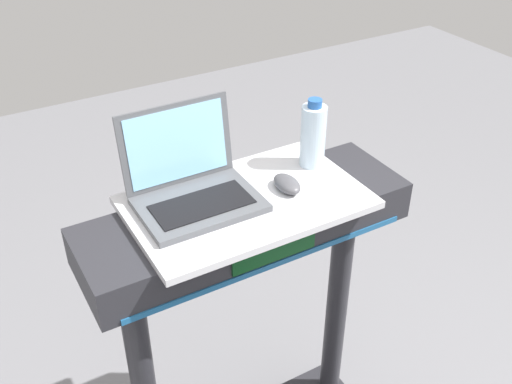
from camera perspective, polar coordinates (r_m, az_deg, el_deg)
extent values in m
cylinder|color=#28282D|center=(2.06, 7.66, -10.61)|extent=(0.07, 0.07, 0.83)
cube|color=#28282D|center=(1.61, -0.89, -2.87)|extent=(0.90, 0.28, 0.11)
cube|color=#0C3F19|center=(1.51, 1.77, -5.65)|extent=(0.24, 0.01, 0.06)
cube|color=#1E598C|center=(1.54, 1.72, -6.93)|extent=(0.81, 0.00, 0.02)
cube|color=silver|center=(1.57, -0.91, -0.96)|extent=(0.61, 0.38, 0.02)
cube|color=#515459|center=(1.54, -5.37, -1.18)|extent=(0.30, 0.22, 0.02)
cube|color=black|center=(1.52, -5.13, -1.16)|extent=(0.25, 0.12, 0.00)
cube|color=#515459|center=(1.57, -7.53, 4.54)|extent=(0.30, 0.04, 0.22)
cube|color=#8CCCF2|center=(1.57, -7.45, 4.49)|extent=(0.27, 0.03, 0.19)
ellipsoid|color=#4C4C51|center=(1.60, 2.95, 0.77)|extent=(0.07, 0.10, 0.03)
cylinder|color=silver|center=(1.68, 5.42, 5.27)|extent=(0.07, 0.07, 0.18)
cylinder|color=#2659A5|center=(1.64, 5.60, 8.36)|extent=(0.04, 0.04, 0.02)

